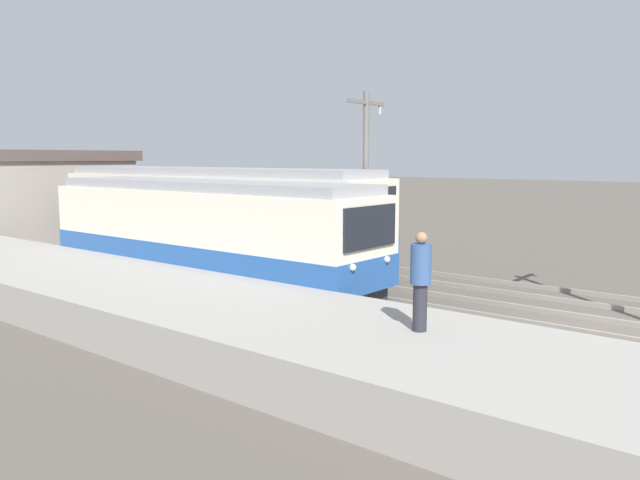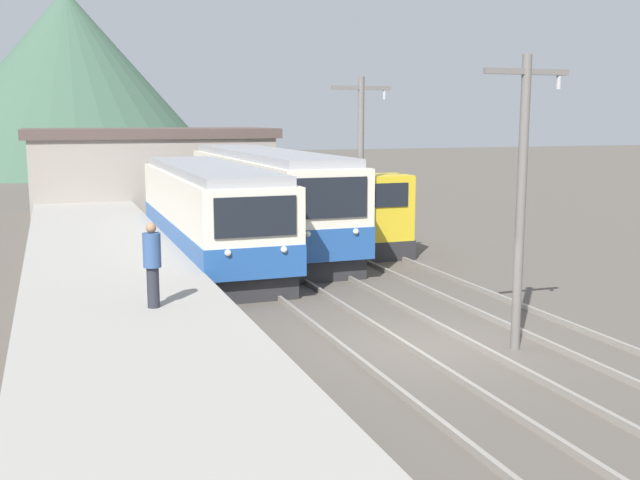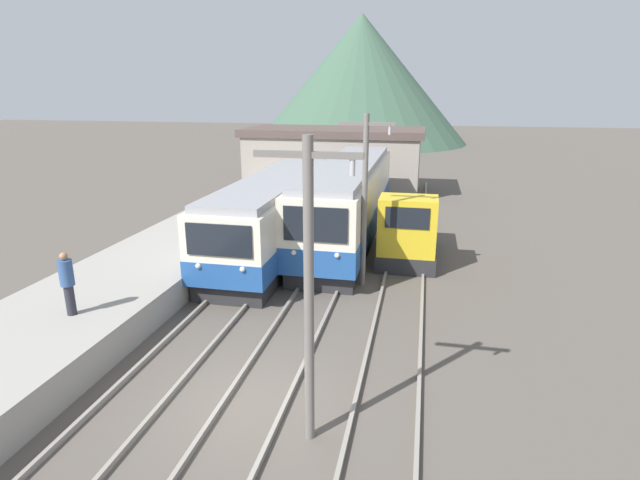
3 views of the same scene
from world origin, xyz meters
name	(u,v)px [view 1 (image 1 of 3)]	position (x,y,z in m)	size (l,w,h in m)	color
ground_plane	(596,331)	(0.00, 0.00, 0.00)	(200.00, 200.00, 0.00)	#564F47
platform_left	(489,385)	(-6.25, 0.00, 0.49)	(4.50, 54.00, 0.99)	gray
track_left	(561,355)	(-2.60, 0.00, 0.07)	(1.54, 60.00, 0.14)	gray
track_center	(598,326)	(0.20, 0.00, 0.07)	(1.54, 60.00, 0.14)	gray
track_right	(628,304)	(3.20, 0.00, 0.07)	(1.54, 60.00, 0.14)	gray
commuter_train_left	(206,239)	(-2.60, 11.02, 1.60)	(2.84, 12.54, 3.42)	#28282B
commuter_train_center	(210,221)	(0.20, 14.00, 1.74)	(2.84, 15.10, 3.75)	#28282B
shunting_locomotive	(312,233)	(3.20, 11.46, 1.21)	(2.40, 5.12, 3.00)	#28282B
catenary_mast_mid	(366,178)	(1.71, 7.91, 3.45)	(2.00, 0.20, 6.27)	slate
person_on_platform	(421,277)	(-5.71, 1.60, 1.98)	(0.38, 0.38, 1.83)	#282833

